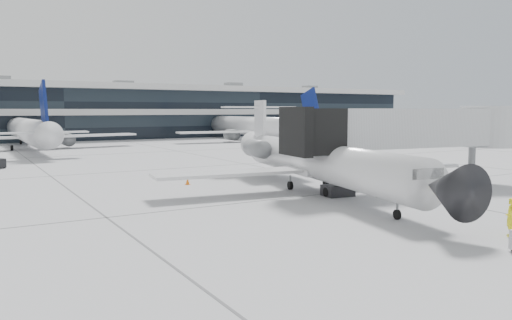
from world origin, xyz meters
TOP-DOWN VIEW (x-y plane):
  - ground at (0.00, 0.00)m, footprint 220.00×220.00m
  - terminal at (0.00, 82.00)m, footprint 170.00×22.00m
  - bg_jet_center at (-8.00, 55.00)m, footprint 32.00×40.00m
  - bg_jet_right at (32.00, 55.00)m, footprint 32.00×40.00m
  - regional_jet at (5.46, 1.46)m, footprint 23.56×29.36m
  - jet_bridge at (12.51, -1.93)m, footprint 19.43×5.96m
  - ramp_worker at (5.31, -13.82)m, footprint 0.79×0.77m
  - traffic_cone at (-1.37, 9.07)m, footprint 0.42×0.42m

SIDE VIEW (x-z plane):
  - ground at x=0.00m, z-range 0.00..0.00m
  - bg_jet_center at x=-8.00m, z-range -4.80..4.80m
  - bg_jet_right at x=32.00m, z-range -4.80..4.80m
  - traffic_cone at x=-1.37m, z-range -0.01..0.52m
  - ramp_worker at x=5.31m, z-range 0.00..1.83m
  - regional_jet at x=5.46m, z-range -1.08..5.74m
  - jet_bridge at x=12.51m, z-range 1.43..7.66m
  - terminal at x=0.00m, z-range 0.00..10.00m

